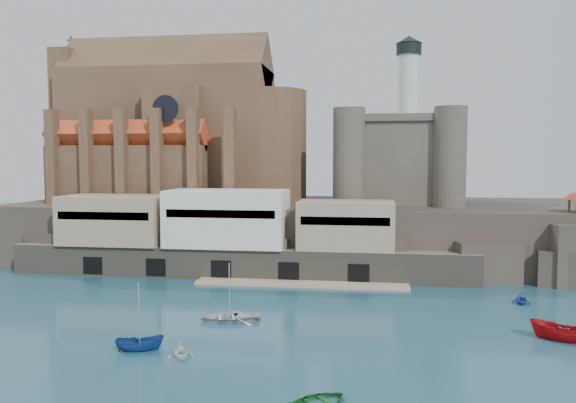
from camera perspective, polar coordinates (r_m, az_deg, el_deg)
The scene contains 10 objects.
ground at distance 62.96m, azimuth -2.51°, elevation -12.01°, with size 300.00×300.00×0.00m, color #194555.
promontory at distance 100.20m, azimuth 1.58°, elevation -2.98°, with size 100.00×36.00×10.00m.
quay at distance 85.97m, azimuth -6.34°, elevation -3.47°, with size 70.00×12.00×13.05m.
church at distance 107.31m, azimuth -11.13°, elevation 6.63°, with size 47.00×25.93×30.51m.
castle_keep at distance 100.53m, azimuth 10.99°, elevation 4.61°, with size 21.20×21.20×29.30m.
boat_1 at distance 53.26m, azimuth -10.86°, elevation -15.18°, with size 2.72×1.66×3.15m, color white.
boat_2 at distance 55.52m, azimuth -14.82°, elevation -14.43°, with size 1.67×1.72×4.45m, color navy.
boat_5 at distance 62.32m, azimuth 25.96°, elevation -12.63°, with size 2.18×2.24×5.79m, color #A70C0F.
boat_6 at distance 63.40m, azimuth -5.95°, elevation -11.91°, with size 4.71×1.37×6.59m, color silver.
boat_7 at distance 75.79m, azimuth 22.58°, elevation -9.51°, with size 2.80×1.71×3.25m, color #27439B.
Camera 1 is at (11.31, -59.34, 17.76)m, focal length 35.00 mm.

